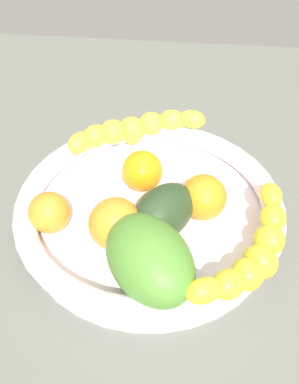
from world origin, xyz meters
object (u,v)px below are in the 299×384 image
banana_draped_left (134,129)px  orange_front (203,195)px  banana_draped_right (254,252)px  orange_rear (49,212)px  fruit_bowl (150,208)px  avocado_dark (163,213)px  mango_green (149,259)px  orange_mid_right (142,171)px  orange_mid_left (115,224)px

banana_draped_left → orange_front: (13.05, 10.67, -0.12)cm
banana_draped_right → orange_rear: banana_draped_right is taller
fruit_bowl → avocado_dark: bearing=31.1°
fruit_bowl → mango_green: 11.38cm
orange_front → mango_green: bearing=-25.6°
orange_mid_right → mango_green: (15.07, 2.74, 0.96)cm
fruit_bowl → orange_mid_right: bearing=-161.2°
fruit_bowl → avocado_dark: size_ratio=3.63×
orange_mid_left → orange_rear: orange_mid_left is taller
orange_mid_left → orange_mid_right: orange_mid_left is taller
orange_mid_right → orange_rear: 13.32cm
fruit_bowl → orange_rear: (4.47, -11.47, 2.27)cm
avocado_dark → orange_mid_right: bearing=-155.6°
banana_draped_right → orange_mid_right: 18.37cm
fruit_bowl → banana_draped_left: 14.37cm
banana_draped_left → avocado_dark: bearing=19.6°
fruit_bowl → banana_draped_left: size_ratio=1.72×
banana_draped_right → orange_rear: (-3.52, -23.66, -0.42)cm
banana_draped_left → orange_front: orange_front is taller
banana_draped_left → orange_rear: bearing=-22.5°
avocado_dark → orange_mid_left: bearing=-63.7°
orange_mid_right → avocado_dark: (7.62, 3.46, 0.23)cm
fruit_bowl → banana_draped_right: banana_draped_right is taller
banana_draped_left → orange_mid_left: orange_mid_left is taller
banana_draped_right → avocado_dark: avocado_dark is taller
avocado_dark → mango_green: mango_green is taller
fruit_bowl → banana_draped_left: banana_draped_left is taller
banana_draped_right → orange_front: size_ratio=3.12×
orange_front → banana_draped_right: bearing=33.2°
orange_mid_right → mango_green: size_ratio=0.46×
orange_mid_left → fruit_bowl: bearing=151.4°
banana_draped_left → avocado_dark: 17.87cm
banana_draped_left → banana_draped_right: bearing=37.0°
banana_draped_right → orange_mid_left: 15.54cm
avocado_dark → banana_draped_left: bearing=-160.4°
banana_draped_left → fruit_bowl: bearing=16.5°
orange_rear → banana_draped_left: bearing=157.5°
fruit_bowl → orange_mid_right: orange_mid_right is taller
orange_mid_right → avocado_dark: size_ratio=0.59×
banana_draped_left → banana_draped_right: (21.51, 16.20, -0.05)cm
orange_rear → avocado_dark: bearing=94.9°
banana_draped_left → mango_green: mango_green is taller
orange_rear → banana_draped_right: bearing=81.5°
orange_mid_left → mango_green: bearing=42.5°
orange_mid_right → mango_green: 15.35cm
fruit_bowl → orange_front: 7.17cm
banana_draped_left → banana_draped_right: same height
orange_mid_left → avocado_dark: 5.80cm
orange_mid_right → orange_mid_left: bearing=-9.7°
banana_draped_right → avocado_dark: 11.22cm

